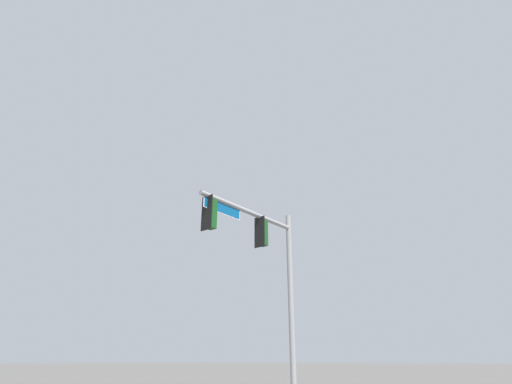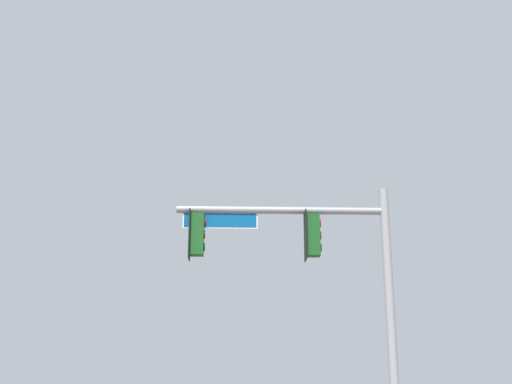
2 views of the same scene
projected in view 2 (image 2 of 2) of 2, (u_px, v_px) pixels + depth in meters
signal_pole_near at (317, 271)px, 18.22m from camera, size 5.57×0.86×7.44m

